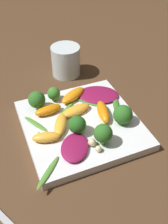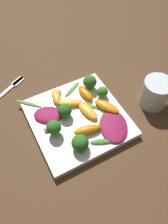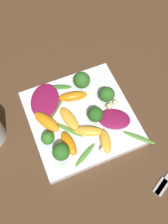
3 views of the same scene
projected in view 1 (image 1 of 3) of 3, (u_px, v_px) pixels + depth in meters
name	position (u px, v px, depth m)	size (l,w,h in m)	color
ground_plane	(81.00, 128.00, 0.60)	(2.40, 2.40, 0.00)	#4C331E
plate	(81.00, 125.00, 0.59)	(0.25, 0.25, 0.02)	white
drinking_glass	(66.00, 61.00, 0.74)	(0.08, 0.08, 0.08)	silver
fork	(2.00, 217.00, 0.44)	(0.10, 0.17, 0.01)	#B2B2B7
radicchio_leaf_0	(75.00, 147.00, 0.52)	(0.09, 0.10, 0.01)	maroon
radicchio_leaf_1	(98.00, 95.00, 0.65)	(0.12, 0.11, 0.01)	maroon
orange_segment_0	(75.00, 110.00, 0.60)	(0.08, 0.04, 0.02)	#FCAD33
orange_segment_1	(73.00, 95.00, 0.64)	(0.08, 0.06, 0.02)	orange
orange_segment_2	(48.00, 110.00, 0.60)	(0.06, 0.03, 0.02)	orange
orange_segment_3	(46.00, 137.00, 0.54)	(0.06, 0.04, 0.02)	#FCAD33
orange_segment_4	(61.00, 125.00, 0.56)	(0.05, 0.08, 0.02)	#FCAD33
orange_segment_5	(103.00, 112.00, 0.59)	(0.04, 0.08, 0.02)	orange
broccoli_floret_0	(54.00, 94.00, 0.63)	(0.03, 0.03, 0.04)	#84AD5B
broccoli_floret_1	(123.00, 115.00, 0.57)	(0.04, 0.04, 0.04)	#7A9E51
broccoli_floret_2	(77.00, 125.00, 0.54)	(0.04, 0.04, 0.04)	#7A9E51
broccoli_floret_3	(37.00, 100.00, 0.60)	(0.04, 0.04, 0.05)	#7A9E51
broccoli_floret_4	(103.00, 134.00, 0.52)	(0.04, 0.04, 0.05)	#84AD5B
arugula_sprig_0	(116.00, 104.00, 0.62)	(0.04, 0.06, 0.01)	#3D7528
arugula_sprig_1	(48.00, 172.00, 0.48)	(0.07, 0.06, 0.00)	#518E33
arugula_sprig_2	(88.00, 102.00, 0.63)	(0.06, 0.07, 0.00)	#3D7528
arugula_sprig_3	(36.00, 124.00, 0.58)	(0.04, 0.07, 0.00)	#518E33
arugula_sprig_4	(65.00, 111.00, 0.61)	(0.07, 0.06, 0.01)	#518E33
macadamia_nut_0	(98.00, 149.00, 0.52)	(0.01, 0.01, 0.01)	beige
macadamia_nut_1	(37.00, 135.00, 0.54)	(0.01, 0.01, 0.01)	beige
macadamia_nut_2	(92.00, 142.00, 0.53)	(0.02, 0.02, 0.02)	beige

